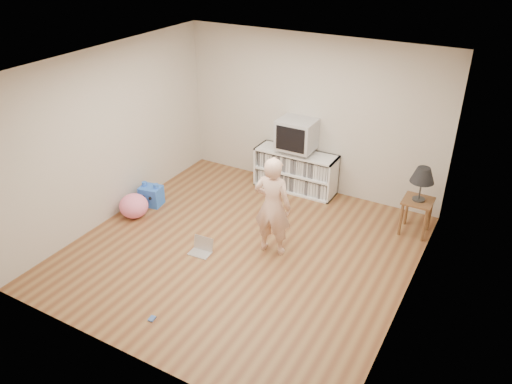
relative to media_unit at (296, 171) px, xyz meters
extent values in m
plane|color=brown|center=(0.13, -2.04, -0.35)|extent=(4.50, 4.50, 0.00)
cube|color=beige|center=(0.13, 0.21, 0.95)|extent=(4.50, 0.02, 2.60)
cube|color=beige|center=(0.13, -4.29, 0.95)|extent=(4.50, 0.02, 2.60)
cube|color=beige|center=(-2.12, -2.04, 0.95)|extent=(0.02, 4.50, 2.60)
cube|color=beige|center=(2.38, -2.04, 0.95)|extent=(0.02, 4.50, 2.60)
cube|color=white|center=(0.13, -2.04, 2.25)|extent=(4.50, 4.50, 0.01)
cube|color=white|center=(0.00, 0.19, 0.00)|extent=(1.40, 0.03, 0.70)
cube|color=white|center=(-0.68, -0.02, 0.00)|extent=(0.03, 0.45, 0.70)
cube|color=white|center=(0.68, -0.02, 0.00)|extent=(0.03, 0.45, 0.70)
cube|color=white|center=(0.00, -0.02, -0.33)|extent=(1.40, 0.45, 0.03)
cube|color=white|center=(0.00, -0.02, 0.00)|extent=(1.34, 0.45, 0.03)
cube|color=white|center=(0.00, -0.02, 0.33)|extent=(1.40, 0.45, 0.03)
cube|color=silver|center=(0.00, -0.02, 0.00)|extent=(1.26, 0.36, 0.64)
cube|color=gray|center=(0.00, -0.02, 0.39)|extent=(0.45, 0.35, 0.07)
cube|color=#A8A8AD|center=(0.00, -0.02, 0.67)|extent=(0.60, 0.52, 0.50)
cube|color=black|center=(0.00, -0.28, 0.67)|extent=(0.50, 0.01, 0.40)
cylinder|color=brown|center=(1.95, -0.56, -0.09)|extent=(0.04, 0.04, 0.52)
cylinder|color=brown|center=(2.29, -0.56, -0.09)|extent=(0.04, 0.04, 0.52)
cylinder|color=brown|center=(1.95, -0.22, -0.09)|extent=(0.04, 0.04, 0.52)
cylinder|color=brown|center=(2.29, -0.22, -0.09)|extent=(0.04, 0.04, 0.52)
cube|color=brown|center=(2.12, -0.39, 0.19)|extent=(0.42, 0.42, 0.03)
cylinder|color=#333333|center=(2.12, -0.39, 0.21)|extent=(0.18, 0.18, 0.02)
cylinder|color=#333333|center=(2.12, -0.39, 0.39)|extent=(0.02, 0.02, 0.32)
imported|color=beige|center=(0.50, -1.83, 0.37)|extent=(0.55, 0.39, 1.44)
cube|color=silver|center=(-0.34, -2.40, -0.34)|extent=(0.31, 0.23, 0.01)
cube|color=silver|center=(-0.34, -2.29, -0.24)|extent=(0.30, 0.08, 0.20)
cube|color=black|center=(-0.34, -2.29, -0.24)|extent=(0.27, 0.06, 0.16)
cube|color=#4061AB|center=(-0.08, -3.75, -0.34)|extent=(0.08, 0.10, 0.02)
cube|color=blue|center=(-1.82, -1.64, -0.19)|extent=(0.38, 0.32, 0.32)
cylinder|color=blue|center=(-1.92, -1.66, 0.01)|extent=(0.08, 0.08, 0.07)
cylinder|color=blue|center=(-1.71, -1.62, 0.01)|extent=(0.08, 0.08, 0.07)
sphere|color=black|center=(-1.85, -1.78, -0.15)|extent=(0.05, 0.05, 0.05)
sphere|color=black|center=(-1.73, -1.76, -0.15)|extent=(0.05, 0.05, 0.05)
ellipsoid|color=pink|center=(-1.80, -2.07, -0.16)|extent=(0.59, 0.59, 0.38)
camera|label=1|loc=(3.13, -6.99, 3.74)|focal=35.00mm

